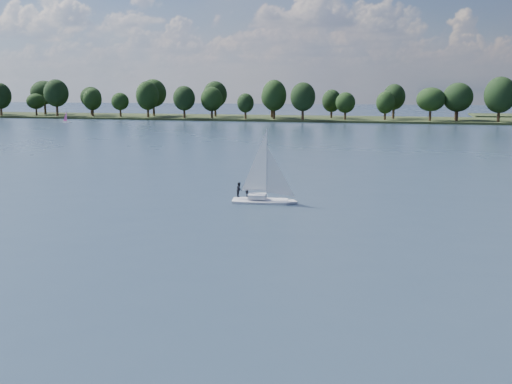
# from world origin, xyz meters

# --- Properties ---
(ground) EXTENTS (700.00, 700.00, 0.00)m
(ground) POSITION_xyz_m (0.00, 100.00, 0.00)
(ground) COLOR #233342
(ground) RESTS_ON ground
(far_shore) EXTENTS (660.00, 40.00, 1.50)m
(far_shore) POSITION_xyz_m (0.00, 212.00, 0.00)
(far_shore) COLOR black
(far_shore) RESTS_ON ground
(sailboat) EXTENTS (6.32, 2.51, 8.09)m
(sailboat) POSITION_xyz_m (6.95, 44.58, 2.26)
(sailboat) COLOR silver
(sailboat) RESTS_ON ground
(dinghy_pink) EXTENTS (2.79, 1.15, 4.42)m
(dinghy_pink) POSITION_xyz_m (-95.25, 168.53, 1.04)
(dinghy_pink) COLOR white
(dinghy_pink) RESTS_ON ground
(treeline) EXTENTS (562.53, 74.08, 17.94)m
(treeline) POSITION_xyz_m (-1.62, 207.94, 8.15)
(treeline) COLOR black
(treeline) RESTS_ON ground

